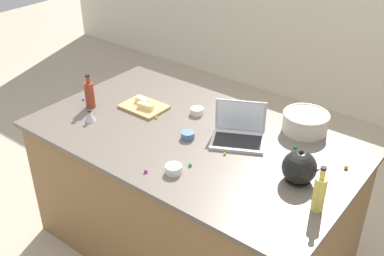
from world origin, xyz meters
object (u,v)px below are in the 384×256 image
object	(u,v)px
ramekin_small	(174,169)
kitchen_timer	(90,116)
laptop	(239,133)
mixing_bowl_large	(305,122)
bottle_oil	(319,193)
cutting_board	(144,107)
butter_stick_right	(143,101)
kettle	(299,168)
ramekin_wide	(197,111)
ramekin_medium	(188,135)
butter_stick_left	(145,106)
bottle_soy	(90,94)

from	to	relation	value
ramekin_small	kitchen_timer	world-z (taller)	kitchen_timer
kitchen_timer	laptop	bearing A→B (deg)	24.50
mixing_bowl_large	laptop	bearing A→B (deg)	-128.86
mixing_bowl_large	bottle_oil	world-z (taller)	bottle_oil
cutting_board	ramekin_small	bearing A→B (deg)	-35.06
butter_stick_right	kettle	bearing A→B (deg)	-5.45
kettle	cutting_board	world-z (taller)	kettle
kettle	ramekin_wide	size ratio (longest dim) A/B	2.50
ramekin_medium	kitchen_timer	bearing A→B (deg)	-160.50
butter_stick_right	ramekin_wide	world-z (taller)	butter_stick_right
bottle_oil	butter_stick_left	distance (m)	1.33
kettle	kitchen_timer	world-z (taller)	kettle
butter_stick_left	ramekin_small	bearing A→B (deg)	-35.27
bottle_oil	butter_stick_right	distance (m)	1.41
cutting_board	ramekin_medium	bearing A→B (deg)	-14.08
cutting_board	butter_stick_left	size ratio (longest dim) A/B	2.63
ramekin_wide	butter_stick_right	bearing A→B (deg)	-160.30
butter_stick_right	laptop	bearing A→B (deg)	2.58
kettle	kitchen_timer	bearing A→B (deg)	-169.57
mixing_bowl_large	ramekin_small	xyz separation A→B (m)	(-0.35, -0.82, -0.04)
bottle_soy	kitchen_timer	bearing A→B (deg)	-42.46
cutting_board	butter_stick_left	xyz separation A→B (m)	(0.04, -0.02, 0.03)
bottle_oil	ramekin_wide	xyz separation A→B (m)	(-1.02, 0.40, -0.08)
bottle_soy	cutting_board	bearing A→B (deg)	34.84
mixing_bowl_large	ramekin_small	bearing A→B (deg)	-113.27
mixing_bowl_large	kettle	xyz separation A→B (m)	(0.20, -0.48, 0.01)
bottle_soy	kettle	bearing A→B (deg)	4.35
laptop	butter_stick_left	distance (m)	0.68
kettle	ramekin_wide	distance (m)	0.88
laptop	kettle	size ratio (longest dim) A/B	1.76
butter_stick_right	cutting_board	bearing A→B (deg)	-36.10
butter_stick_right	ramekin_medium	xyz separation A→B (m)	(0.50, -0.14, -0.02)
laptop	kettle	bearing A→B (deg)	-17.76
kettle	cutting_board	size ratio (longest dim) A/B	0.74
kettle	mixing_bowl_large	bearing A→B (deg)	112.43
cutting_board	ramekin_wide	xyz separation A→B (m)	(0.33, 0.15, 0.01)
laptop	ramekin_small	world-z (taller)	laptop
mixing_bowl_large	ramekin_small	distance (m)	0.90
ramekin_small	ramekin_medium	world-z (taller)	ramekin_small
butter_stick_left	laptop	bearing A→B (deg)	6.64
ramekin_wide	ramekin_medium	bearing A→B (deg)	-62.62
cutting_board	ramekin_wide	size ratio (longest dim) A/B	3.39
bottle_oil	ramekin_medium	world-z (taller)	bottle_oil
bottle_soy	cutting_board	world-z (taller)	bottle_soy
mixing_bowl_large	kitchen_timer	bearing A→B (deg)	-147.34
bottle_oil	mixing_bowl_large	bearing A→B (deg)	120.57
ramekin_medium	ramekin_small	bearing A→B (deg)	-64.16
butter_stick_left	butter_stick_right	bearing A→B (deg)	146.31
ramekin_medium	ramekin_wide	xyz separation A→B (m)	(-0.14, 0.27, 0.00)
ramekin_small	cutting_board	bearing A→B (deg)	144.94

